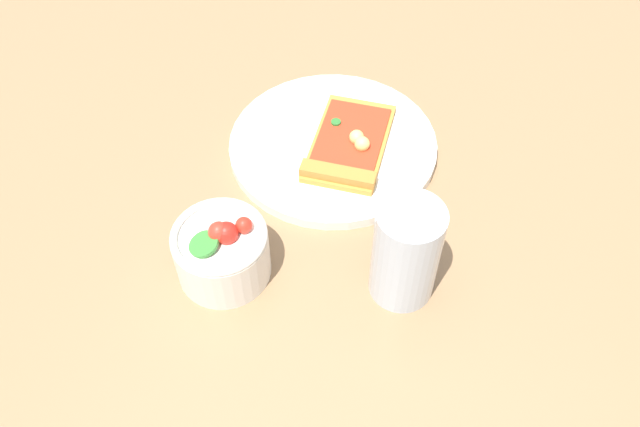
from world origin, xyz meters
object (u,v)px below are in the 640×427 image
at_px(plate, 334,144).
at_px(pizza_slice_main, 349,146).
at_px(salad_bowl, 222,251).
at_px(soda_glass, 405,256).

relative_size(plate, pizza_slice_main, 1.69).
xyz_separation_m(salad_bowl, soda_glass, (-0.03, 0.19, 0.02)).
bearing_deg(plate, soda_glass, 33.92).
xyz_separation_m(plate, soda_glass, (0.18, 0.12, 0.05)).
distance_m(plate, pizza_slice_main, 0.03).
xyz_separation_m(plate, pizza_slice_main, (0.01, 0.02, 0.01)).
distance_m(plate, soda_glass, 0.23).
distance_m(pizza_slice_main, salad_bowl, 0.22).
height_order(plate, salad_bowl, salad_bowl).
relative_size(plate, soda_glass, 2.14).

